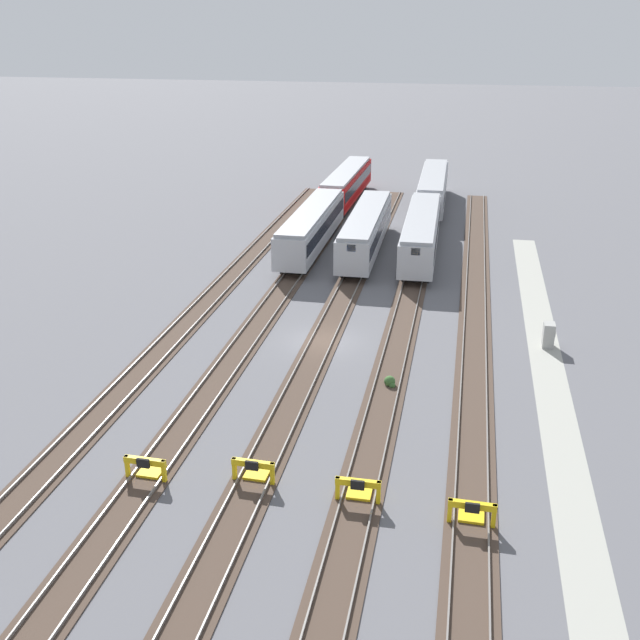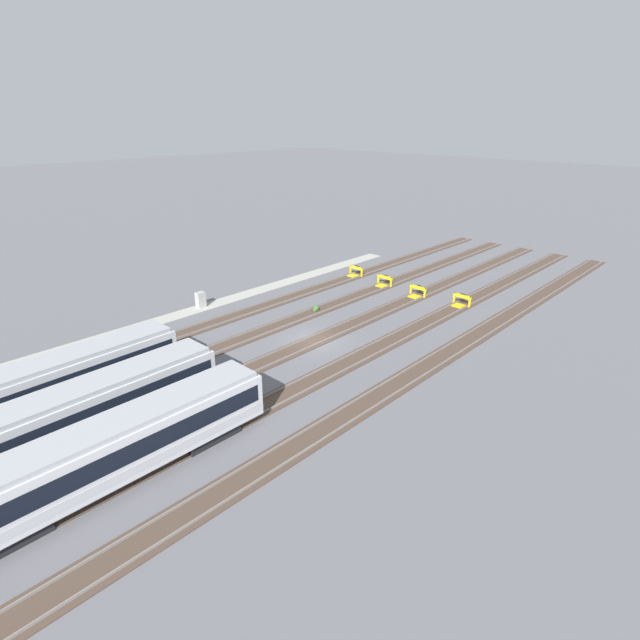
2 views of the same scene
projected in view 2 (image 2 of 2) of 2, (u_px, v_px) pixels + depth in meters
name	position (u px, v px, depth m)	size (l,w,h in m)	color
ground_plane	(314.00, 341.00, 43.72)	(400.00, 400.00, 0.00)	#5B5B60
service_walkway	(219.00, 303.00, 52.74)	(54.00, 2.00, 0.01)	#9E9E93
rail_track_nearest	(245.00, 313.00, 49.93)	(90.00, 2.23, 0.21)	#47382D
rail_track_near_inner	(277.00, 326.00, 46.81)	(90.00, 2.23, 0.21)	#47382D
rail_track_middle	(314.00, 341.00, 43.70)	(90.00, 2.24, 0.21)	#47382D
rail_track_far_inner	(357.00, 358.00, 40.59)	(90.00, 2.23, 0.21)	#47382D
rail_track_farthest	(407.00, 378.00, 37.48)	(90.00, 2.23, 0.21)	#47382D
subway_car_front_row_leftmost	(115.00, 449.00, 26.29)	(18.01, 2.89, 3.70)	#B7BABF
subway_car_front_row_right_inner	(45.00, 385.00, 32.55)	(18.05, 3.17, 3.70)	#B7BABF
subway_car_front_row_rightmost	(76.00, 414.00, 29.42)	(18.04, 3.07, 3.70)	#B7BABF
bumper_stop_nearest_track	(355.00, 272.00, 61.26)	(1.36, 2.00, 1.22)	gold
bumper_stop_near_inner_track	(384.00, 282.00, 57.70)	(1.34, 2.00, 1.22)	gold
bumper_stop_middle_track	(417.00, 292.00, 54.23)	(1.37, 2.01, 1.22)	gold
bumper_stop_far_inner_track	(461.00, 301.00, 51.63)	(1.36, 2.01, 1.22)	gold
electrical_cabinet	(201.00, 300.00, 51.23)	(0.90, 0.73, 1.60)	#9E9E99
weed_clump	(316.00, 309.00, 50.43)	(0.92, 0.70, 0.64)	#38602D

